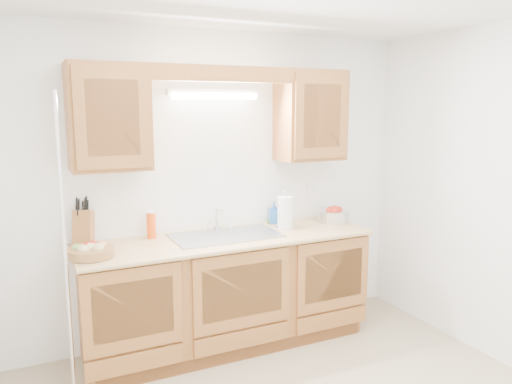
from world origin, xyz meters
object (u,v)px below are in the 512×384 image
fruit_basket (91,251)px  paper_towel (285,213)px  apple_bowl (333,215)px  knife_block (84,227)px

fruit_basket → paper_towel: bearing=5.3°
fruit_basket → apple_bowl: apple_bowl is taller
paper_towel → apple_bowl: 0.50m
fruit_basket → apple_bowl: (2.06, 0.17, 0.02)m
paper_towel → apple_bowl: (0.49, 0.02, -0.07)m
fruit_basket → paper_towel: (1.57, 0.15, 0.09)m
fruit_basket → paper_towel: paper_towel is taller
apple_bowl → knife_block: bearing=174.9°
fruit_basket → apple_bowl: size_ratio=1.29×
knife_block → apple_bowl: knife_block is taller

